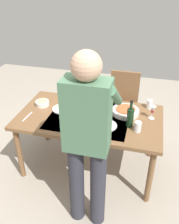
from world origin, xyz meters
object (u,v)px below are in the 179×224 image
(dining_table, at_px, (89,121))
(water_cup_near_right, at_px, (109,103))
(side_bowl_bread, at_px, (42,103))
(dinner_plate_near, at_px, (62,109))
(chair_near, at_px, (123,100))
(wine_glass_right, at_px, (153,110))
(serving_bowl_pasta, at_px, (125,111))
(wine_glass_left, at_px, (99,94))
(water_cup_near_left, at_px, (150,104))
(person_server, at_px, (87,138))
(wine_bottle, at_px, (130,117))
(dinner_plate_far, at_px, (106,125))
(side_bowl_salad, at_px, (87,109))
(water_cup_far_left, at_px, (138,127))

(dining_table, height_order, water_cup_near_right, water_cup_near_right)
(side_bowl_bread, distance_m, dinner_plate_near, 0.26)
(chair_near, xyz_separation_m, wine_glass_right, (-0.39, 0.70, 0.30))
(water_cup_near_right, distance_m, serving_bowl_pasta, 0.24)
(wine_glass_right, xyz_separation_m, dinner_plate_near, (1.01, 0.06, -0.10))
(water_cup_near_right, bearing_deg, wine_glass_left, -34.94)
(water_cup_near_left, bearing_deg, water_cup_near_right, 10.50)
(person_server, xyz_separation_m, side_bowl_bread, (0.77, -0.79, -0.21))
(wine_bottle, relative_size, water_cup_near_left, 2.89)
(wine_glass_right, bearing_deg, wine_glass_left, -19.95)
(wine_glass_left, bearing_deg, wine_glass_right, 160.05)
(person_server, bearing_deg, dining_table, -76.77)
(serving_bowl_pasta, height_order, side_bowl_bread, same)
(dining_table, height_order, dinner_plate_far, dinner_plate_far)
(water_cup_near_left, height_order, dinner_plate_near, water_cup_near_left)
(water_cup_near_left, relative_size, water_cup_near_right, 1.18)
(side_bowl_salad, bearing_deg, dinner_plate_near, 4.83)
(dining_table, distance_m, wine_bottle, 0.49)
(water_cup_near_left, distance_m, water_cup_far_left, 0.51)
(side_bowl_bread, height_order, dinner_plate_far, side_bowl_bread)
(wine_bottle, relative_size, side_bowl_bread, 1.85)
(person_server, distance_m, water_cup_far_left, 0.68)
(water_cup_far_left, distance_m, serving_bowl_pasta, 0.34)
(wine_bottle, xyz_separation_m, wine_glass_right, (-0.22, -0.21, -0.01))
(dinner_plate_near, bearing_deg, side_bowl_bread, -6.33)
(serving_bowl_pasta, bearing_deg, wine_glass_left, -30.47)
(water_cup_far_left, bearing_deg, person_server, 55.64)
(wine_glass_left, xyz_separation_m, side_bowl_salad, (0.07, 0.27, -0.07))
(wine_glass_right, bearing_deg, wine_bottle, 43.66)
(side_bowl_salad, distance_m, side_bowl_bread, 0.55)
(chair_near, xyz_separation_m, water_cup_near_left, (-0.36, 0.48, 0.25))
(wine_glass_right, height_order, water_cup_far_left, wine_glass_right)
(dining_table, relative_size, water_cup_near_left, 15.42)
(serving_bowl_pasta, xyz_separation_m, side_bowl_salad, (0.43, 0.06, 0.00))
(wine_bottle, relative_size, dinner_plate_near, 1.29)
(dining_table, relative_size, side_bowl_bread, 9.88)
(wine_glass_right, distance_m, serving_bowl_pasta, 0.30)
(side_bowl_bread, bearing_deg, serving_bowl_pasta, -176.78)
(wine_bottle, xyz_separation_m, dinner_plate_far, (0.23, 0.06, -0.10))
(side_bowl_salad, bearing_deg, wine_glass_left, -105.74)
(serving_bowl_pasta, height_order, side_bowl_salad, same)
(person_server, bearing_deg, water_cup_near_right, -89.99)
(chair_near, height_order, person_server, person_server)
(chair_near, xyz_separation_m, water_cup_near_right, (0.11, 0.57, 0.24))
(water_cup_near_right, height_order, side_bowl_bread, water_cup_near_right)
(dinner_plate_far, bearing_deg, serving_bowl_pasta, -119.10)
(chair_near, relative_size, side_bowl_salad, 5.06)
(side_bowl_bread, relative_size, dinner_plate_far, 0.70)
(serving_bowl_pasta, distance_m, side_bowl_bread, 0.98)
(side_bowl_bread, distance_m, dinner_plate_far, 0.85)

